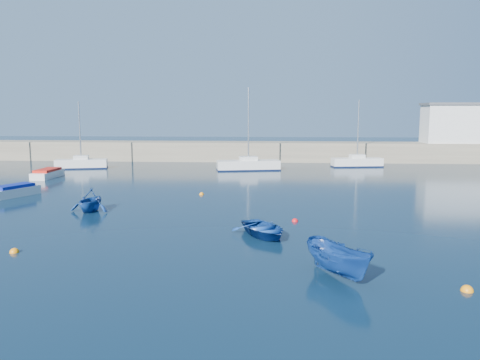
# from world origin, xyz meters

# --- Properties ---
(ground) EXTENTS (220.00, 220.00, 0.00)m
(ground) POSITION_xyz_m (0.00, 0.00, 0.00)
(ground) COLOR #0C2034
(ground) RESTS_ON ground
(back_wall) EXTENTS (96.00, 4.50, 2.60)m
(back_wall) POSITION_xyz_m (0.00, 46.00, 1.30)
(back_wall) COLOR gray
(back_wall) RESTS_ON ground
(harbor_office) EXTENTS (10.00, 4.00, 5.00)m
(harbor_office) POSITION_xyz_m (30.00, 46.00, 5.10)
(harbor_office) COLOR silver
(harbor_office) RESTS_ON back_wall
(sailboat_5) EXTENTS (6.13, 3.03, 7.91)m
(sailboat_5) POSITION_xyz_m (-17.96, 35.58, 0.63)
(sailboat_5) COLOR silver
(sailboat_5) RESTS_ON ground
(sailboat_6) EXTENTS (7.47, 3.45, 9.43)m
(sailboat_6) POSITION_xyz_m (2.00, 35.34, 0.63)
(sailboat_6) COLOR silver
(sailboat_6) RESTS_ON ground
(sailboat_7) EXTENTS (6.31, 2.64, 8.13)m
(sailboat_7) POSITION_xyz_m (15.17, 39.68, 0.61)
(sailboat_7) COLOR silver
(sailboat_7) RESTS_ON ground
(motorboat_1) EXTENTS (2.84, 4.12, 0.96)m
(motorboat_1) POSITION_xyz_m (-15.72, 16.96, 0.45)
(motorboat_1) COLOR silver
(motorboat_1) RESTS_ON ground
(motorboat_2) EXTENTS (1.58, 4.49, 0.92)m
(motorboat_2) POSITION_xyz_m (-18.23, 27.64, 0.43)
(motorboat_2) COLOR silver
(motorboat_2) RESTS_ON ground
(dinghy_center) EXTENTS (4.15, 4.60, 0.78)m
(dinghy_center) POSITION_xyz_m (4.30, 6.24, 0.39)
(dinghy_center) COLOR navy
(dinghy_center) RESTS_ON ground
(dinghy_left) EXTENTS (2.82, 3.19, 1.57)m
(dinghy_left) POSITION_xyz_m (-7.47, 11.75, 0.79)
(dinghy_left) COLOR navy
(dinghy_left) RESTS_ON ground
(dinghy_right) EXTENTS (3.10, 3.93, 1.44)m
(dinghy_right) POSITION_xyz_m (7.45, 0.06, 0.72)
(dinghy_right) COLOR navy
(dinghy_right) RESTS_ON ground
(buoy_0) EXTENTS (0.44, 0.44, 0.44)m
(buoy_0) POSITION_xyz_m (-7.54, 2.41, 0.00)
(buoy_0) COLOR orange
(buoy_0) RESTS_ON ground
(buoy_1) EXTENTS (0.39, 0.39, 0.39)m
(buoy_1) POSITION_xyz_m (6.16, 9.80, 0.00)
(buoy_1) COLOR red
(buoy_1) RESTS_ON ground
(buoy_3) EXTENTS (0.38, 0.38, 0.38)m
(buoy_3) POSITION_xyz_m (-0.99, 18.82, 0.00)
(buoy_3) COLOR orange
(buoy_3) RESTS_ON ground
(buoy_5) EXTENTS (0.47, 0.47, 0.47)m
(buoy_5) POSITION_xyz_m (12.06, -1.13, 0.00)
(buoy_5) COLOR orange
(buoy_5) RESTS_ON ground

